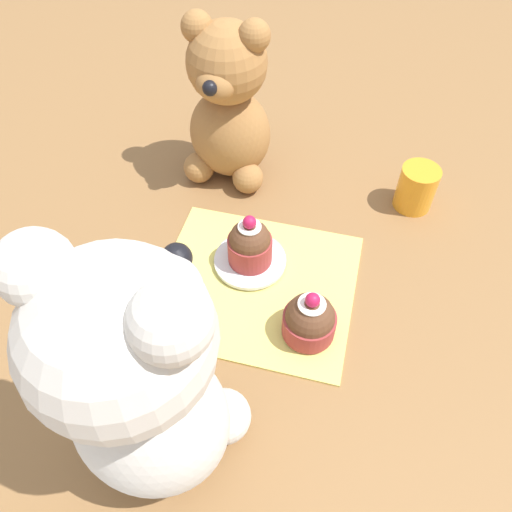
% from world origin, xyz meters
% --- Properties ---
extents(ground_plane, '(4.00, 4.00, 0.00)m').
position_xyz_m(ground_plane, '(0.00, 0.00, 0.00)').
color(ground_plane, olive).
extents(knitted_placemat, '(0.23, 0.21, 0.01)m').
position_xyz_m(knitted_placemat, '(0.00, 0.00, 0.00)').
color(knitted_placemat, '#E0D166').
rests_on(knitted_placemat, ground_plane).
extents(teddy_bear_cream, '(0.15, 0.15, 0.28)m').
position_xyz_m(teddy_bear_cream, '(0.04, 0.20, 0.14)').
color(teddy_bear_cream, silver).
rests_on(teddy_bear_cream, ground_plane).
extents(teddy_bear_tan, '(0.12, 0.12, 0.23)m').
position_xyz_m(teddy_bear_tan, '(0.09, -0.19, 0.11)').
color(teddy_bear_tan, '#A3703D').
rests_on(teddy_bear_tan, ground_plane).
extents(cupcake_near_cream_bear, '(0.06, 0.06, 0.07)m').
position_xyz_m(cupcake_near_cream_bear, '(-0.07, 0.05, 0.03)').
color(cupcake_near_cream_bear, '#993333').
rests_on(cupcake_near_cream_bear, knitted_placemat).
extents(saucer_plate, '(0.09, 0.09, 0.01)m').
position_xyz_m(saucer_plate, '(0.02, -0.03, 0.01)').
color(saucer_plate, silver).
rests_on(saucer_plate, knitted_placemat).
extents(cupcake_near_tan_bear, '(0.05, 0.05, 0.07)m').
position_xyz_m(cupcake_near_tan_bear, '(0.02, -0.03, 0.04)').
color(cupcake_near_tan_bear, '#993333').
rests_on(cupcake_near_tan_bear, saucer_plate).
extents(juice_glass, '(0.05, 0.05, 0.06)m').
position_xyz_m(juice_glass, '(-0.17, -0.19, 0.03)').
color(juice_glass, orange).
rests_on(juice_glass, ground_plane).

